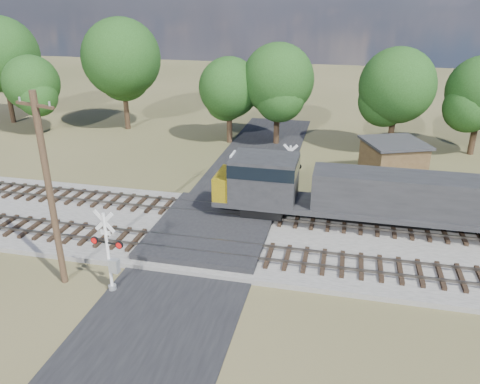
% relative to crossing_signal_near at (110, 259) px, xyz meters
% --- Properties ---
extents(ground, '(160.00, 160.00, 0.00)m').
position_rel_crossing_signal_near_xyz_m(ground, '(3.15, 6.55, -1.86)').
color(ground, '#404424').
rests_on(ground, ground).
extents(ballast_bed, '(140.00, 10.00, 0.30)m').
position_rel_crossing_signal_near_xyz_m(ballast_bed, '(13.15, 7.05, -1.71)').
color(ballast_bed, gray).
rests_on(ballast_bed, ground).
extents(road, '(7.00, 60.00, 0.08)m').
position_rel_crossing_signal_near_xyz_m(road, '(3.15, 6.55, -1.82)').
color(road, black).
rests_on(road, ground).
extents(crossing_panel, '(7.00, 9.00, 0.62)m').
position_rel_crossing_signal_near_xyz_m(crossing_panel, '(3.15, 7.05, -1.54)').
color(crossing_panel, '#262628').
rests_on(crossing_panel, ground).
extents(track_near, '(140.00, 2.60, 0.33)m').
position_rel_crossing_signal_near_xyz_m(track_near, '(6.27, 4.55, -1.44)').
color(track_near, black).
rests_on(track_near, ballast_bed).
extents(track_far, '(140.00, 2.60, 0.33)m').
position_rel_crossing_signal_near_xyz_m(track_far, '(6.27, 9.55, -1.44)').
color(track_far, black).
rests_on(track_far, ballast_bed).
extents(crossing_signal_near, '(1.80, 0.42, 4.47)m').
position_rel_crossing_signal_near_xyz_m(crossing_signal_near, '(0.00, 0.00, 0.00)').
color(crossing_signal_near, silver).
rests_on(crossing_signal_near, ground).
extents(crossing_signal_far, '(1.70, 0.37, 4.21)m').
position_rel_crossing_signal_near_xyz_m(crossing_signal_far, '(6.99, 13.43, -0.11)').
color(crossing_signal_far, silver).
rests_on(crossing_signal_far, ground).
extents(utility_pole, '(2.36, 0.83, 9.94)m').
position_rel_crossing_signal_near_xyz_m(utility_pole, '(-2.90, 0.19, 3.41)').
color(utility_pole, '#3C2A1B').
rests_on(utility_pole, ground).
extents(equipment_shed, '(5.84, 5.84, 3.05)m').
position_rel_crossing_signal_near_xyz_m(equipment_shed, '(14.67, 19.75, -0.31)').
color(equipment_shed, '#44301D').
rests_on(equipment_shed, ground).
extents(treeline, '(81.72, 10.80, 11.83)m').
position_rel_crossing_signal_near_xyz_m(treeline, '(4.49, 27.19, 4.67)').
color(treeline, black).
rests_on(treeline, ground).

